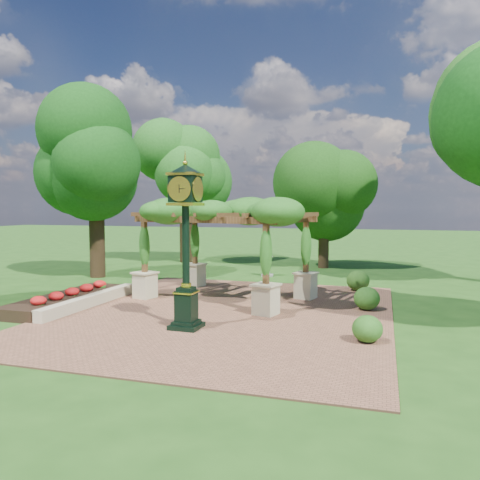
% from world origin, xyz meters
% --- Properties ---
extents(ground, '(120.00, 120.00, 0.00)m').
position_xyz_m(ground, '(0.00, 0.00, 0.00)').
color(ground, '#1E4714').
rests_on(ground, ground).
extents(brick_plaza, '(10.00, 12.00, 0.04)m').
position_xyz_m(brick_plaza, '(0.00, 1.00, 0.02)').
color(brick_plaza, brown).
rests_on(brick_plaza, ground).
extents(border_wall, '(0.35, 5.00, 0.40)m').
position_xyz_m(border_wall, '(-4.60, 0.50, 0.20)').
color(border_wall, '#C6B793').
rests_on(border_wall, ground).
extents(flower_bed, '(1.50, 5.00, 0.36)m').
position_xyz_m(flower_bed, '(-5.50, 0.50, 0.18)').
color(flower_bed, red).
rests_on(flower_bed, ground).
extents(pedestal_clock, '(0.91, 0.91, 4.51)m').
position_xyz_m(pedestal_clock, '(-0.38, -1.20, 2.70)').
color(pedestal_clock, black).
rests_on(pedestal_clock, brick_plaza).
extents(pergola, '(6.49, 4.94, 3.63)m').
position_xyz_m(pergola, '(-0.75, 3.10, 2.98)').
color(pergola, beige).
rests_on(pergola, brick_plaza).
extents(sundial, '(0.62, 0.62, 0.98)m').
position_xyz_m(sundial, '(-0.65, 9.07, 0.43)').
color(sundial, gray).
rests_on(sundial, ground).
extents(shrub_front, '(0.83, 0.83, 0.66)m').
position_xyz_m(shrub_front, '(4.35, -1.13, 0.37)').
color(shrub_front, '#255618').
rests_on(shrub_front, brick_plaza).
extents(shrub_mid, '(1.02, 1.02, 0.74)m').
position_xyz_m(shrub_mid, '(4.21, 2.59, 0.41)').
color(shrub_mid, '#255517').
rests_on(shrub_mid, brick_plaza).
extents(shrub_back, '(1.17, 1.17, 0.80)m').
position_xyz_m(shrub_back, '(3.76, 6.07, 0.44)').
color(shrub_back, '#2D5B1A').
rests_on(shrub_back, brick_plaza).
extents(tree_west_near, '(4.00, 4.00, 8.59)m').
position_xyz_m(tree_west_near, '(-8.29, 6.40, 5.88)').
color(tree_west_near, '#332214').
rests_on(tree_west_near, ground).
extents(tree_west_far, '(3.94, 3.94, 8.09)m').
position_xyz_m(tree_west_far, '(-6.77, 13.31, 5.52)').
color(tree_west_far, black).
rests_on(tree_west_far, ground).
extents(tree_north, '(4.01, 4.01, 5.88)m').
position_xyz_m(tree_north, '(1.55, 12.97, 4.04)').
color(tree_north, '#372516').
rests_on(tree_north, ground).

